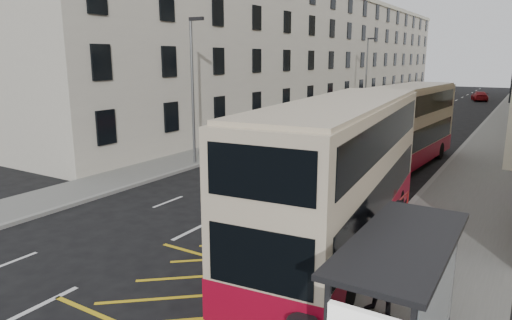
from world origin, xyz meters
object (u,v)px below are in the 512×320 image
Objects in this scene: pedestrian_mid at (383,280)px; pedestrian_far at (398,232)px; double_decker_rear at (403,127)px; street_lamp_far at (367,71)px; bus_shelter at (403,287)px; car_dark at (428,93)px; white_van at (370,109)px; street_lamp_near at (193,83)px; car_silver at (397,101)px; car_red at (480,96)px; double_decker_front at (341,175)px.

pedestrian_far is (-0.45, 2.96, 0.05)m from pedestrian_mid.
street_lamp_far is at bearing 116.91° from double_decker_rear.
bus_shelter is 67.50m from car_dark.
white_van is (1.15, -1.79, -3.97)m from street_lamp_far.
bus_shelter is 0.53× the size of street_lamp_near.
car_silver is at bearing 109.46° from double_decker_rear.
car_red is at bearing 94.75° from bus_shelter.
pedestrian_mid is at bearing -60.93° from double_decker_front.
double_decker_rear is at bearing -66.49° from car_dark.
bus_shelter is at bearing -71.50° from double_decker_rear.
bus_shelter is at bearing -85.14° from car_silver.
double_decker_front is at bearing -67.33° from car_dark.
pedestrian_mid is 0.40× the size of car_red.
bus_shelter is at bearing 81.76° from car_red.
car_dark is at bearing 93.20° from double_decker_front.
car_dark is (1.93, 53.87, -3.92)m from street_lamp_near.
car_red is (8.12, 24.68, -0.00)m from white_van.
double_decker_front is (-3.34, 5.68, 0.29)m from bus_shelter.
double_decker_front is 2.65× the size of car_red.
car_dark is 0.94× the size of car_red.
double_decker_rear reaches higher than car_silver.
street_lamp_near is 54.05m from car_dark.
white_van is (1.15, 28.21, -3.97)m from street_lamp_near.
street_lamp_far is at bearing 109.12° from bus_shelter.
bus_shelter is 65.52m from car_red.
street_lamp_near is at bearing 67.07° from car_red.
street_lamp_far is at bearing -107.25° from car_silver.
street_lamp_near reaches higher than double_decker_rear.
street_lamp_far reaches higher than car_silver.
double_decker_front reaches higher than car_silver.
bus_shelter is at bearing -40.14° from street_lamp_near.
double_decker_rear is at bearing 114.80° from pedestrian_mid.
bus_shelter is 42.83m from white_van.
car_red is (-5.43, 65.28, -1.47)m from bus_shelter.
double_decker_front reaches higher than pedestrian_far.
double_decker_rear is 13.20m from pedestrian_far.
pedestrian_mid is at bearing 81.09° from car_red.
pedestrian_far reaches higher than car_red.
white_van is at bearing 120.10° from pedestrian_mid.
double_decker_rear reaches higher than car_red.
car_silver is at bearing 82.67° from street_lamp_far.
car_silver is at bearing 116.31° from pedestrian_mid.
white_van is at bearing 87.67° from street_lamp_near.
car_red is (-2.08, 59.60, -1.77)m from double_decker_front.
white_van is at bearing 108.45° from bus_shelter.
double_decker_front reaches higher than double_decker_rear.
street_lamp_near is 28.51m from white_van.
street_lamp_far is 25.01m from car_red.
car_red is at bearing 67.96° from street_lamp_far.
double_decker_rear is at bearing -44.52° from pedestrian_far.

